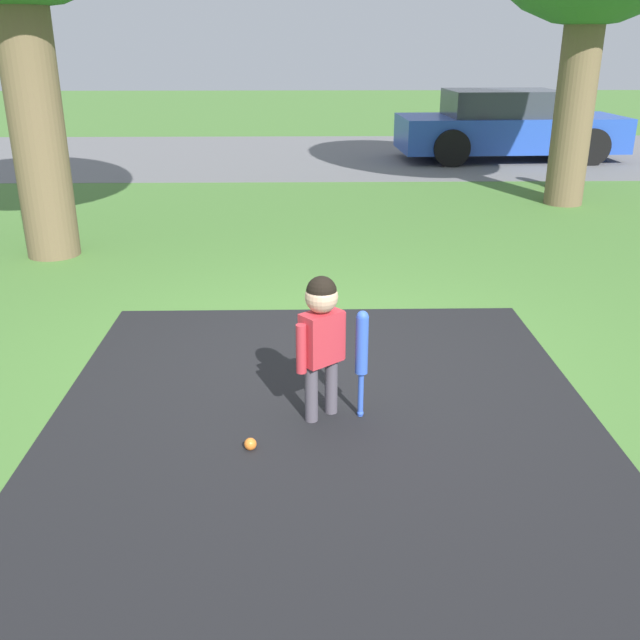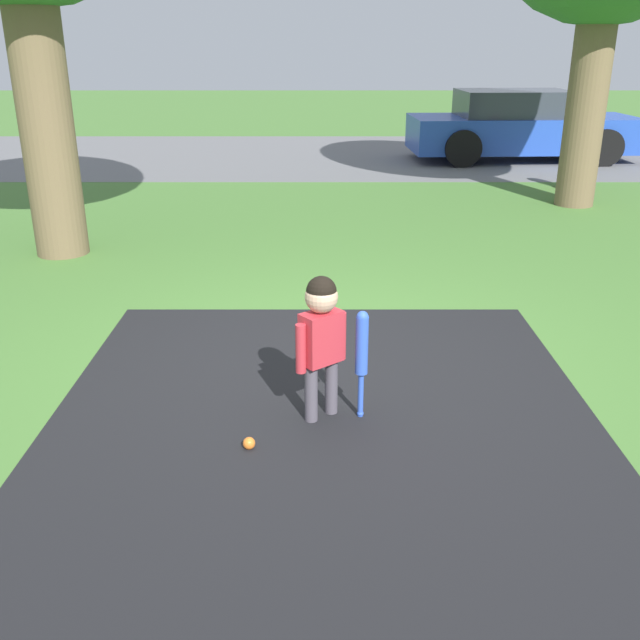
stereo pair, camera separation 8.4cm
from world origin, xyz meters
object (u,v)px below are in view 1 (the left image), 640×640
sports_ball (250,444)px  parked_car (507,127)px  fire_hydrant (557,164)px  baseball_bat (362,349)px  child (321,328)px

sports_ball → parked_car: size_ratio=0.02×
sports_ball → fire_hydrant: size_ratio=0.10×
sports_ball → fire_hydrant: bearing=60.9°
baseball_bat → sports_ball: baseball_bat is taller
baseball_bat → parked_car: (3.61, 10.24, 0.17)m
child → baseball_bat: child is taller
child → fire_hydrant: 8.36m
sports_ball → fire_hydrant: 8.90m
baseball_bat → parked_car: parked_car is taller
fire_hydrant → baseball_bat: bearing=-116.4°
child → parked_car: size_ratio=0.21×
baseball_bat → child: bearing=179.9°
parked_car → fire_hydrant: bearing=-91.5°
baseball_bat → fire_hydrant: (3.67, 7.39, -0.09)m
child → parked_car: 10.94m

